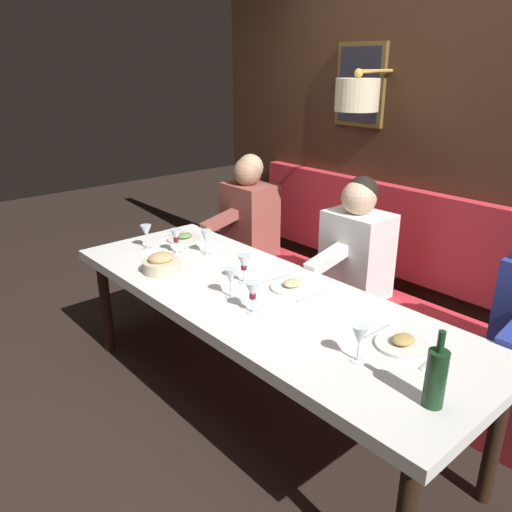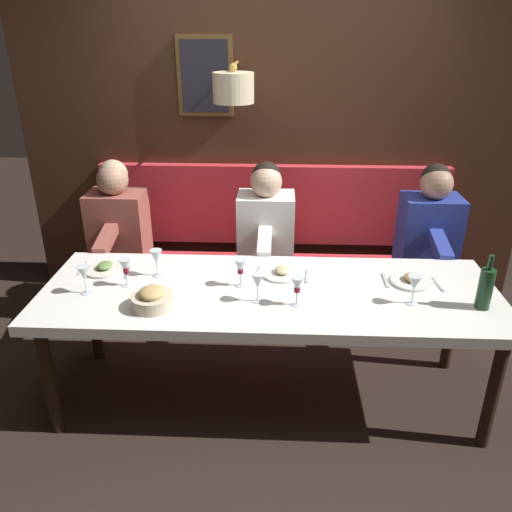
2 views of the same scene
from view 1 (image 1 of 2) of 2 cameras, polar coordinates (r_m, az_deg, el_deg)
ground_plane at (r=3.09m, az=0.26°, el=-16.78°), size 12.00×12.00×0.00m
dining_table at (r=2.73m, az=0.29°, el=-5.45°), size 0.90×2.55×0.74m
banquette_bench at (r=3.53m, az=11.27°, el=-7.70°), size 0.52×2.75×0.45m
back_wall_panel at (r=3.63m, az=18.18°, el=11.61°), size 0.59×3.95×2.90m
diner_near at (r=3.31m, az=11.28°, el=1.54°), size 0.60×0.40×0.79m
diner_middle at (r=4.01m, az=-0.82°, el=5.37°), size 0.60×0.40×0.79m
place_setting_0 at (r=2.31m, az=16.21°, el=-9.41°), size 0.24×0.32×0.05m
place_setting_1 at (r=3.54m, az=-8.03°, el=2.01°), size 0.24×0.32×0.05m
place_setting_2 at (r=2.76m, az=4.13°, el=-3.39°), size 0.24×0.33×0.05m
wine_glass_0 at (r=2.62m, az=-2.87°, el=-2.37°), size 0.07×0.07×0.16m
wine_glass_1 at (r=3.38m, az=-12.25°, el=2.66°), size 0.07×0.07×0.16m
wine_glass_2 at (r=2.79m, az=-1.39°, el=-0.82°), size 0.07×0.07×0.16m
wine_glass_3 at (r=2.45m, az=-0.39°, el=-4.02°), size 0.07×0.07×0.16m
wine_glass_4 at (r=2.11m, az=11.58°, el=-8.83°), size 0.07×0.07×0.16m
wine_glass_5 at (r=3.27m, az=-9.01°, el=2.19°), size 0.07×0.07×0.16m
wine_glass_6 at (r=3.22m, az=-5.65°, el=2.12°), size 0.07×0.07×0.16m
wine_bottle at (r=1.93m, az=19.58°, el=-12.74°), size 0.08×0.08×0.30m
bread_bowl at (r=3.02m, az=-10.60°, el=-0.87°), size 0.22×0.22×0.12m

